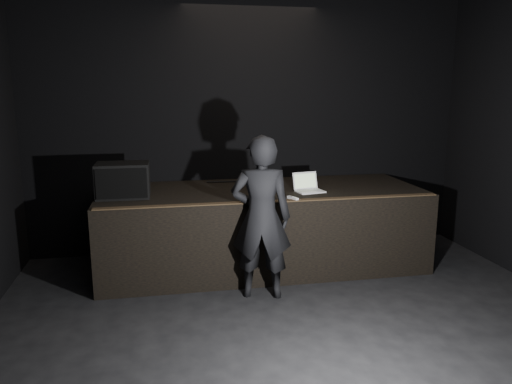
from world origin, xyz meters
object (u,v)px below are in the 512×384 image
object	(u,v)px
stage_riser	(261,227)
beer_can	(255,184)
laptop	(308,186)
person	(261,218)
stage_monitor	(123,180)

from	to	relation	value
stage_riser	beer_can	world-z (taller)	beer_can
stage_riser	beer_can	distance (m)	0.58
beer_can	laptop	bearing A→B (deg)	-17.33
laptop	person	size ratio (longest dim) A/B	0.21
stage_riser	stage_monitor	xyz separation A→B (m)	(-1.67, -0.15, 0.70)
beer_can	stage_monitor	bearing A→B (deg)	-176.06
laptop	stage_monitor	bearing A→B (deg)	167.09
stage_monitor	laptop	distance (m)	2.21
stage_monitor	beer_can	xyz separation A→B (m)	(1.58, 0.11, -0.13)
laptop	person	distance (m)	1.04
stage_monitor	beer_can	world-z (taller)	stage_monitor
stage_monitor	beer_can	distance (m)	1.58
beer_can	person	xyz separation A→B (m)	(-0.11, -0.91, -0.18)
stage_monitor	beer_can	bearing A→B (deg)	4.72
stage_monitor	beer_can	size ratio (longest dim) A/B	4.20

